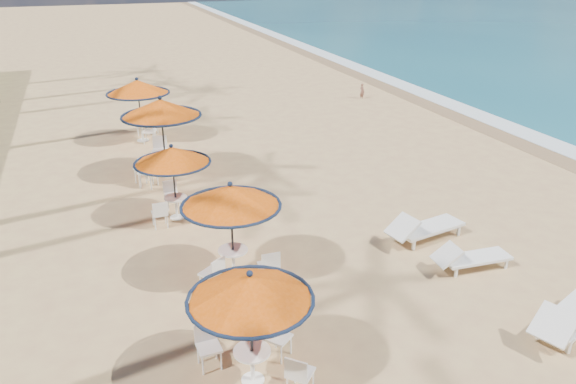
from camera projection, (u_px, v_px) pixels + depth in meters
name	position (u px, v px, depth m)	size (l,w,h in m)	color
ground	(503.00, 320.00, 11.22)	(160.00, 160.00, 0.00)	tan
foam_strip	(524.00, 133.00, 22.79)	(1.20, 140.00, 0.04)	white
wetsand_band	(506.00, 136.00, 22.50)	(1.40, 140.00, 0.02)	olive
station_0	(252.00, 301.00, 9.04)	(2.09, 2.09, 2.18)	black
station_1	(232.00, 206.00, 12.03)	(2.21, 2.21, 2.30)	black
station_2	(173.00, 165.00, 14.92)	(2.06, 2.06, 2.15)	black
station_3	(159.00, 118.00, 17.73)	(2.55, 2.68, 2.66)	black
station_4	(139.00, 94.00, 21.26)	(2.38, 2.38, 2.48)	black
lounger_near	(569.00, 317.00, 10.68)	(2.31, 1.47, 0.79)	white
lounger_mid	(469.00, 257.00, 12.90)	(1.90, 0.70, 0.67)	white
lounger_far	(423.00, 227.00, 14.18)	(2.27, 1.07, 0.78)	white
person	(362.00, 90.00, 28.09)	(0.30, 0.20, 0.82)	brown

